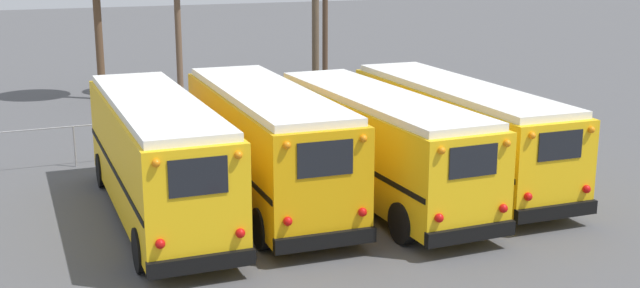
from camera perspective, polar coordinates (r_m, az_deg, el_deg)
ground_plane at (r=24.27m, az=-0.50°, el=-3.53°), size 160.00×160.00×0.00m
school_bus_0 at (r=22.05m, az=-11.50°, el=-0.72°), size 2.67×10.02×3.33m
school_bus_1 at (r=22.97m, az=-3.86°, el=0.15°), size 3.00×9.87×3.35m
school_bus_2 at (r=23.49m, az=4.08°, el=0.18°), size 2.54×10.12×3.13m
school_bus_3 at (r=25.63m, az=9.66°, el=1.13°), size 2.85×10.53×3.09m
utility_pole at (r=33.62m, az=-0.33°, el=9.75°), size 1.80×0.30×9.39m
fence_line at (r=29.42m, az=-4.95°, el=1.51°), size 17.52×0.06×1.42m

